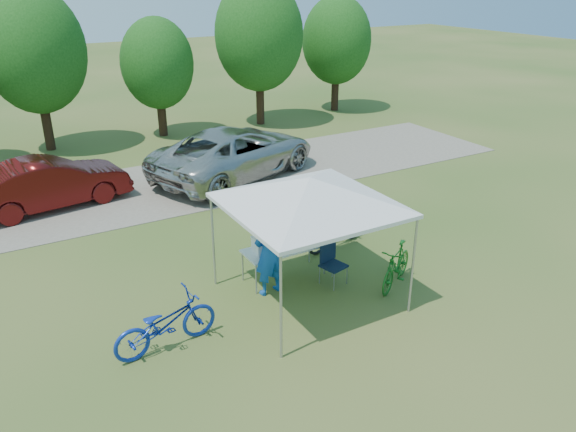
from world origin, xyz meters
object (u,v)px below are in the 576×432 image
Objects in this scene: cyclist at (269,252)px; minivan at (235,152)px; bike_green at (396,266)px; sedan at (50,183)px; folding_chair at (331,259)px; bike_dark at (336,227)px; cooler at (265,244)px; folding_table at (284,249)px; bike_blue at (165,324)px.

minivan is at bearing -117.03° from cyclist.
sedan reaches higher than bike_green.
bike_dark is (1.12, 1.40, -0.04)m from folding_chair.
minivan reaches higher than cooler.
folding_table is 0.31× the size of minivan.
sedan is at bearing 115.70° from cooler.
bike_blue is at bearing -159.35° from folding_table.
bike_green is at bearing 148.90° from cyclist.
sedan is at bearing -176.15° from bike_green.
bike_green is (2.44, -1.54, -0.47)m from cooler.
folding_chair is 1.82× the size of cooler.
minivan is 5.82m from sedan.
cooler reaches higher than bike_blue.
bike_green is at bearing -99.99° from bike_blue.
folding_table is 1.95× the size of folding_chair.
cyclist is at bearing -144.05° from bike_green.
bike_green is 8.31m from minivan.
cyclist reaches higher than bike_blue.
bike_blue is (-3.97, -0.50, -0.04)m from folding_chair.
bike_blue is at bearing 176.33° from sedan.
folding_chair is 0.48× the size of bike_blue.
cooler is 7.81m from sedan.
cooler is (-0.48, 0.00, 0.23)m from folding_table.
sedan is (-3.86, 7.03, 0.03)m from folding_table.
bike_dark reaches higher than folding_table.
sedan is (-3.26, 7.45, -0.22)m from cyclist.
bike_green is (2.57, -1.13, -0.48)m from cyclist.
folding_chair is 0.21× the size of sedan.
sedan reaches higher than folding_table.
folding_chair is at bearing -88.94° from bike_blue.
bike_blue is 5.43m from bike_dark.
bike_green is 0.37× the size of sedan.
folding_chair is at bearing -157.37° from sedan.
cooler is 0.26× the size of bike_dark.
folding_table is 0.42× the size of sedan.
bike_green is 2.25m from bike_dark.
cooler is 2.98m from bike_blue.
bike_green is 10.37m from sedan.
bike_green is at bearing -11.27° from bike_dark.
minivan reaches higher than sedan.
folding_chair is 1.51m from cooler.
folding_chair is 0.16× the size of minivan.
cooler is 2.93m from bike_green.
bike_green is at bearing -32.20° from cooler.
cyclist reaches higher than minivan.
cooler is at bearing -86.04° from bike_dark.
folding_table is 2.51m from bike_green.
cyclist is at bearing 154.83° from folding_chair.
sedan is at bearing -73.77° from cyclist.
sedan is (-0.69, 8.23, 0.23)m from bike_blue.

